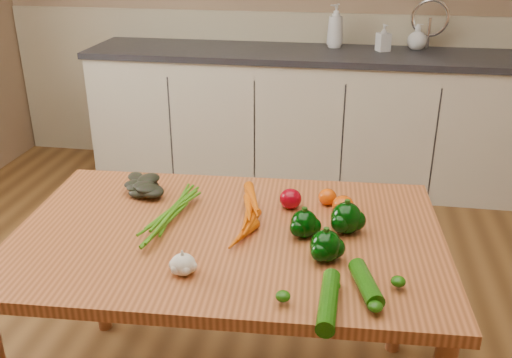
{
  "coord_description": "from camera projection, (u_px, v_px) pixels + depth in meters",
  "views": [
    {
      "loc": [
        0.5,
        -1.52,
        1.63
      ],
      "look_at": [
        0.2,
        0.3,
        0.81
      ],
      "focal_mm": 40.0,
      "sensor_mm": 36.0,
      "label": 1
    }
  ],
  "objects": [
    {
      "name": "table",
      "position": [
        228.0,
        254.0,
        1.86
      ],
      "size": [
        1.42,
        0.95,
        0.73
      ],
      "rotation": [
        0.0,
        0.0,
        0.05
      ],
      "color": "#AF5E33",
      "rests_on": "ground"
    },
    {
      "name": "pepper_a",
      "position": [
        304.0,
        224.0,
        1.79
      ],
      "size": [
        0.09,
        0.09,
        0.09
      ],
      "primitive_type": "sphere",
      "color": "black",
      "rests_on": "table"
    },
    {
      "name": "zucchini_a",
      "position": [
        366.0,
        283.0,
        1.52
      ],
      "size": [
        0.1,
        0.19,
        0.05
      ],
      "primitive_type": "cylinder",
      "rotation": [
        1.57,
        0.0,
        0.28
      ],
      "color": "#144707",
      "rests_on": "table"
    },
    {
      "name": "tomato_a",
      "position": [
        291.0,
        199.0,
        1.97
      ],
      "size": [
        0.08,
        0.08,
        0.07
      ],
      "primitive_type": "ellipsoid",
      "color": "maroon",
      "rests_on": "table"
    },
    {
      "name": "pepper_b",
      "position": [
        346.0,
        218.0,
        1.81
      ],
      "size": [
        0.1,
        0.1,
        0.1
      ],
      "primitive_type": "sphere",
      "color": "black",
      "rests_on": "table"
    },
    {
      "name": "counter_run",
      "position": [
        304.0,
        116.0,
        3.87
      ],
      "size": [
        2.84,
        0.64,
        1.14
      ],
      "color": "beige",
      "rests_on": "ground"
    },
    {
      "name": "tomato_b",
      "position": [
        327.0,
        197.0,
        2.0
      ],
      "size": [
        0.06,
        0.06,
        0.06
      ],
      "primitive_type": "ellipsoid",
      "color": "#D24605",
      "rests_on": "table"
    },
    {
      "name": "pepper_c",
      "position": [
        326.0,
        246.0,
        1.66
      ],
      "size": [
        0.09,
        0.09,
        0.09
      ],
      "primitive_type": "sphere",
      "color": "black",
      "rests_on": "table"
    },
    {
      "name": "soap_bottle_a",
      "position": [
        335.0,
        26.0,
        3.74
      ],
      "size": [
        0.15,
        0.15,
        0.28
      ],
      "primitive_type": "imported",
      "rotation": [
        0.0,
        0.0,
        5.58
      ],
      "color": "silver",
      "rests_on": "counter_run"
    },
    {
      "name": "zucchini_b",
      "position": [
        329.0,
        301.0,
        1.45
      ],
      "size": [
        0.05,
        0.23,
        0.05
      ],
      "primitive_type": "cylinder",
      "rotation": [
        1.57,
        0.0,
        -0.02
      ],
      "color": "#144707",
      "rests_on": "table"
    },
    {
      "name": "room",
      "position": [
        186.0,
        63.0,
        1.76
      ],
      "size": [
        4.04,
        5.04,
        2.64
      ],
      "color": "brown",
      "rests_on": "ground"
    },
    {
      "name": "soap_bottle_c",
      "position": [
        417.0,
        37.0,
        3.69
      ],
      "size": [
        0.15,
        0.15,
        0.16
      ],
      "primitive_type": "imported",
      "rotation": [
        0.0,
        0.0,
        1.84
      ],
      "color": "silver",
      "rests_on": "counter_run"
    },
    {
      "name": "soap_bottle_b",
      "position": [
        384.0,
        38.0,
        3.64
      ],
      "size": [
        0.1,
        0.1,
        0.17
      ],
      "primitive_type": "imported",
      "rotation": [
        0.0,
        0.0,
        0.47
      ],
      "color": "silver",
      "rests_on": "counter_run"
    },
    {
      "name": "garlic_bulb",
      "position": [
        183.0,
        264.0,
        1.6
      ],
      "size": [
        0.07,
        0.07,
        0.06
      ],
      "primitive_type": "ellipsoid",
      "color": "silver",
      "rests_on": "table"
    },
    {
      "name": "tomato_c",
      "position": [
        343.0,
        206.0,
        1.93
      ],
      "size": [
        0.07,
        0.07,
        0.07
      ],
      "primitive_type": "ellipsoid",
      "color": "#D24605",
      "rests_on": "table"
    },
    {
      "name": "carrot_bunch",
      "position": [
        224.0,
        215.0,
        1.86
      ],
      "size": [
        0.26,
        0.21,
        0.07
      ],
      "primitive_type": null,
      "rotation": [
        0.0,
        0.0,
        0.05
      ],
      "color": "#D45805",
      "rests_on": "table"
    },
    {
      "name": "leafy_greens",
      "position": [
        140.0,
        180.0,
        2.08
      ],
      "size": [
        0.2,
        0.18,
        0.1
      ],
      "primitive_type": null,
      "color": "black",
      "rests_on": "table"
    }
  ]
}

